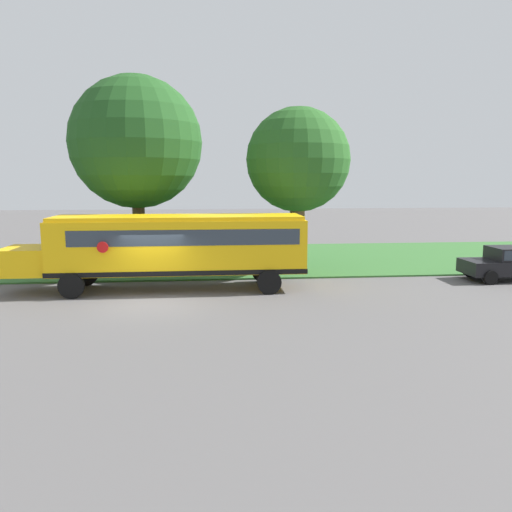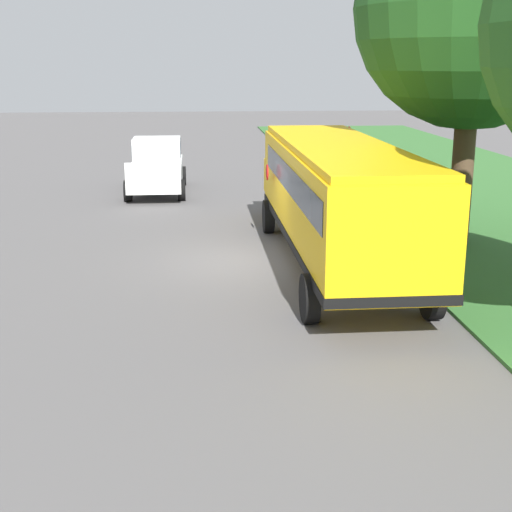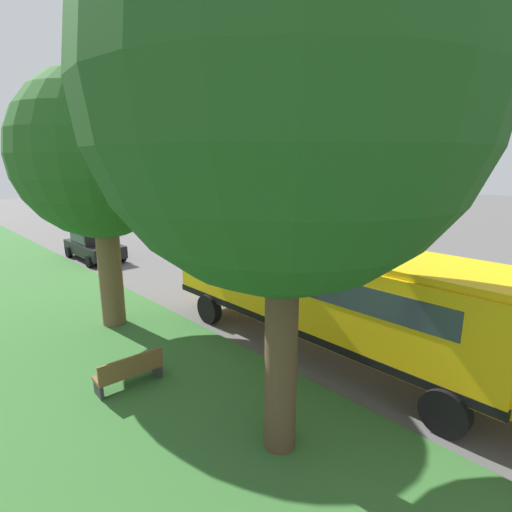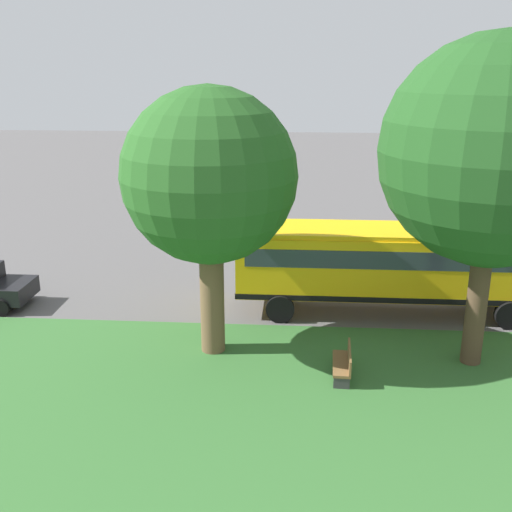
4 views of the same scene
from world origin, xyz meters
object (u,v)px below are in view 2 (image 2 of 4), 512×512
Objects in this scene: pickup_truck at (157,165)px; oak_tree_beside_bus at (475,8)px; stop_sign at (348,153)px; school_bus at (335,192)px.

pickup_truck is 0.56× the size of oak_tree_beside_bus.
pickup_truck is at bearing -46.07° from oak_tree_beside_bus.
stop_sign is at bearing 162.92° from pickup_truck.
stop_sign is (-7.30, 2.24, 0.66)m from pickup_truck.
school_bus is 12.53m from pickup_truck.
school_bus is at bearing 75.81° from stop_sign.
stop_sign is (-2.33, -9.23, -0.19)m from school_bus.
school_bus reaches higher than pickup_truck.
pickup_truck is 1.97× the size of stop_sign.
oak_tree_beside_bus is at bearing -152.61° from school_bus.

